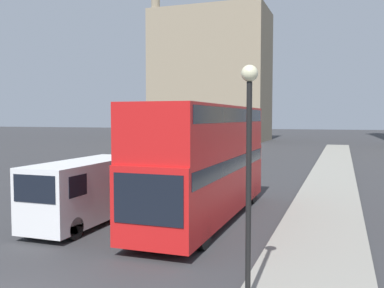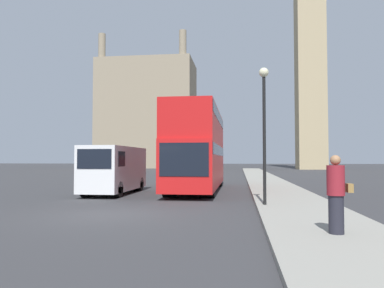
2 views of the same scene
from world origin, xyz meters
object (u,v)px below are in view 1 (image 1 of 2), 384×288
Objects in this scene: white_van at (84,191)px; street_lamp at (249,145)px; parked_sedan at (222,156)px; red_double_decker_bus at (206,157)px.

street_lamp is (7.56, -5.07, 2.24)m from white_van.
parked_sedan is at bearing 92.25° from white_van.
parked_sedan is (-8.49, 28.66, -2.89)m from street_lamp.
white_van is 1.37× the size of parked_sedan.
parked_sedan is at bearing 106.50° from street_lamp.
white_van reaches higher than parked_sedan.
red_double_decker_bus reaches higher than white_van.
parked_sedan is (-0.93, 23.59, -0.65)m from white_van.
red_double_decker_bus is at bearing 113.91° from street_lamp.
red_double_decker_bus is 2.62× the size of parked_sedan.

